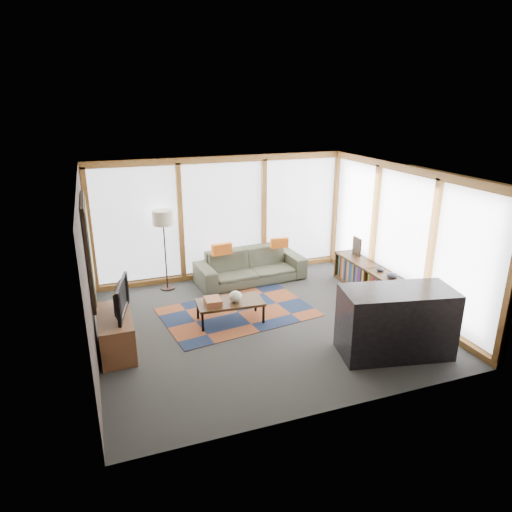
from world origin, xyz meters
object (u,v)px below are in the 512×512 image
object	(u,v)px
bookshelf	(372,282)
tv_console	(116,333)
sofa	(250,266)
television	(116,298)
floor_lamp	(165,251)
bar_counter	(396,322)
coffee_table	(230,311)

from	to	relation	value
bookshelf	tv_console	world-z (taller)	tv_console
sofa	television	xyz separation A→B (m)	(-2.82, -1.96, 0.52)
floor_lamp	bookshelf	size ratio (longest dim) A/B	0.71
sofa	tv_console	bearing A→B (deg)	-149.61
floor_lamp	television	distance (m)	2.39
sofa	bar_counter	distance (m)	3.68
sofa	floor_lamp	bearing A→B (deg)	170.02
floor_lamp	tv_console	bearing A→B (deg)	-117.54
television	bar_counter	size ratio (longest dim) A/B	0.55
floor_lamp	tv_console	size ratio (longest dim) A/B	1.40
bar_counter	bookshelf	bearing A→B (deg)	76.53
tv_console	television	size ratio (longest dim) A/B	1.29
sofa	coffee_table	distance (m)	1.92
tv_console	bar_counter	world-z (taller)	bar_counter
coffee_table	floor_lamp	bearing A→B (deg)	113.45
coffee_table	television	bearing A→B (deg)	-170.81
bookshelf	floor_lamp	bearing A→B (deg)	155.57
bookshelf	television	xyz separation A→B (m)	(-4.82, -0.43, 0.56)
coffee_table	tv_console	xyz separation A→B (m)	(-1.92, -0.34, 0.11)
floor_lamp	bar_counter	size ratio (longest dim) A/B	1.00
sofa	bookshelf	xyz separation A→B (m)	(2.01, -1.54, -0.05)
bar_counter	television	bearing A→B (deg)	169.87
sofa	coffee_table	bearing A→B (deg)	-124.19
sofa	bookshelf	distance (m)	2.53
coffee_table	bar_counter	xyz separation A→B (m)	(2.04, -1.85, 0.33)
sofa	floor_lamp	distance (m)	1.82
coffee_table	bar_counter	bearing A→B (deg)	-42.15
floor_lamp	coffee_table	xyz separation A→B (m)	(0.79, -1.83, -0.63)
tv_console	television	xyz separation A→B (m)	(0.06, 0.04, 0.56)
floor_lamp	bookshelf	xyz separation A→B (m)	(3.75, -1.71, -0.54)
tv_console	bar_counter	distance (m)	4.25
tv_console	bar_counter	bearing A→B (deg)	-20.86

